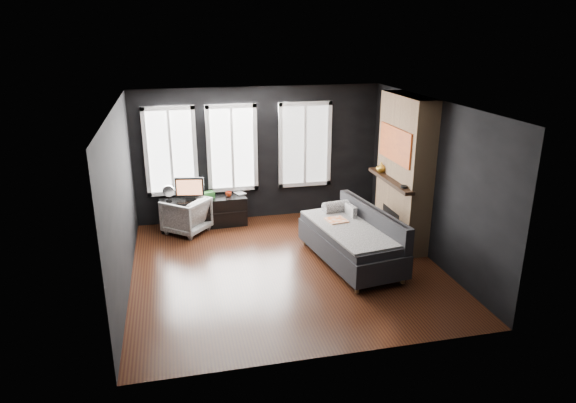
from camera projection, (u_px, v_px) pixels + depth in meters
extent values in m
plane|color=black|center=(286.00, 267.00, 8.55)|extent=(5.00, 5.00, 0.00)
plane|color=white|center=(286.00, 104.00, 7.68)|extent=(5.00, 5.00, 0.00)
cube|color=black|center=(259.00, 154.00, 10.42)|extent=(5.00, 0.02, 2.70)
cube|color=black|center=(122.00, 201.00, 7.59)|extent=(0.02, 5.00, 2.70)
cube|color=black|center=(431.00, 180.00, 8.64)|extent=(0.02, 5.00, 2.70)
cube|color=gray|center=(351.00, 214.00, 9.01)|extent=(0.12, 0.34, 0.34)
imported|color=silver|center=(186.00, 214.00, 9.90)|extent=(1.00, 1.01, 0.76)
imported|color=red|center=(229.00, 193.00, 10.24)|extent=(0.14, 0.11, 0.13)
imported|color=#9E917D|center=(236.00, 188.00, 10.35)|extent=(0.18, 0.08, 0.25)
cube|color=#317E30|center=(208.00, 195.00, 10.16)|extent=(0.26, 0.20, 0.12)
imported|color=gold|center=(381.00, 167.00, 9.53)|extent=(0.22, 0.22, 0.19)
cylinder|color=black|center=(404.00, 187.00, 8.63)|extent=(0.15, 0.15, 0.04)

